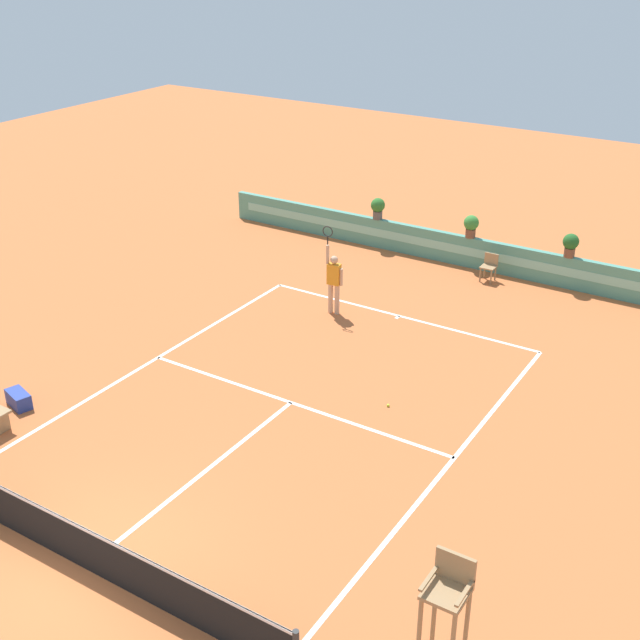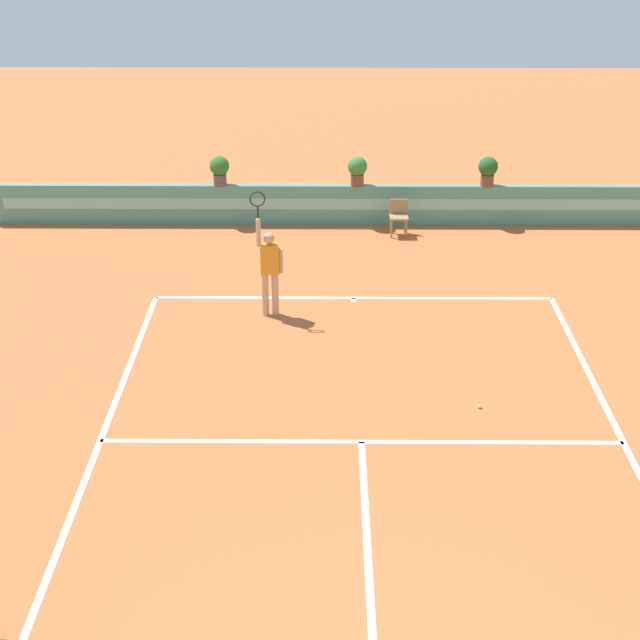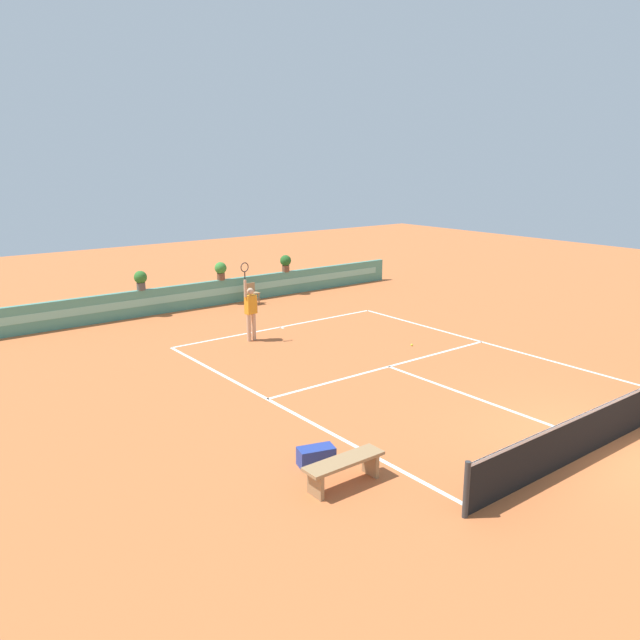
{
  "view_description": "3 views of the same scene",
  "coord_description": "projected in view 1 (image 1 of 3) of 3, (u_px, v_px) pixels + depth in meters",
  "views": [
    {
      "loc": [
        9.26,
        -7.07,
        10.11
      ],
      "look_at": [
        -0.67,
        8.74,
        1.0
      ],
      "focal_mm": 46.17,
      "sensor_mm": 36.0,
      "label": 1
    },
    {
      "loc": [
        -0.55,
        -6.58,
        8.34
      ],
      "look_at": [
        -0.67,
        8.74,
        1.0
      ],
      "focal_mm": 54.78,
      "sensor_mm": 36.0,
      "label": 2
    },
    {
      "loc": [
        -11.9,
        -5.82,
        5.69
      ],
      "look_at": [
        -0.67,
        8.74,
        1.0
      ],
      "focal_mm": 35.25,
      "sensor_mm": 36.0,
      "label": 3
    }
  ],
  "objects": [
    {
      "name": "gear_bag",
      "position": [
        19.0,
        399.0,
        18.9
      ],
      "size": [
        0.77,
        0.55,
        0.36
      ],
      "primitive_type": "cube",
      "rotation": [
        0.0,
        0.0,
        -0.29
      ],
      "color": "navy",
      "rests_on": "ground"
    },
    {
      "name": "net",
      "position": [
        81.0,
        545.0,
        14.01
      ],
      "size": [
        8.92,
        0.1,
        1.0
      ],
      "color": "#333333",
      "rests_on": "ground"
    },
    {
      "name": "back_wall_barrier",
      "position": [
        464.0,
        251.0,
        26.49
      ],
      "size": [
        18.0,
        0.21,
        1.0
      ],
      "color": "#4C8E7A",
      "rests_on": "ground"
    },
    {
      "name": "tennis_player",
      "position": [
        334.0,
        279.0,
        23.01
      ],
      "size": [
        0.62,
        0.26,
        2.58
      ],
      "color": "tan",
      "rests_on": "ground"
    },
    {
      "name": "potted_plant_left",
      "position": [
        378.0,
        207.0,
        27.61
      ],
      "size": [
        0.48,
        0.48,
        0.72
      ],
      "color": "#514C47",
      "rests_on": "back_wall_barrier"
    },
    {
      "name": "umpire_chair",
      "position": [
        447.0,
        605.0,
        11.67
      ],
      "size": [
        0.6,
        0.6,
        2.14
      ],
      "color": "#99754C",
      "rests_on": "ground"
    },
    {
      "name": "court_lines",
      "position": [
        299.0,
        396.0,
        19.35
      ],
      "size": [
        8.32,
        11.94,
        0.01
      ],
      "color": "white",
      "rests_on": "ground"
    },
    {
      "name": "potted_plant_right",
      "position": [
        571.0,
        244.0,
        24.49
      ],
      "size": [
        0.48,
        0.48,
        0.72
      ],
      "color": "brown",
      "rests_on": "back_wall_barrier"
    },
    {
      "name": "ball_kid_chair",
      "position": [
        489.0,
        266.0,
        25.39
      ],
      "size": [
        0.44,
        0.44,
        0.85
      ],
      "color": "#99754C",
      "rests_on": "ground"
    },
    {
      "name": "potted_plant_centre",
      "position": [
        471.0,
        225.0,
        26.0
      ],
      "size": [
        0.48,
        0.48,
        0.72
      ],
      "color": "brown",
      "rests_on": "back_wall_barrier"
    },
    {
      "name": "tennis_ball_near_baseline",
      "position": [
        388.0,
        405.0,
        18.94
      ],
      "size": [
        0.07,
        0.07,
        0.07
      ],
      "primitive_type": "sphere",
      "color": "#CCE033",
      "rests_on": "ground"
    },
    {
      "name": "ground_plane",
      "position": [
        281.0,
        410.0,
        18.8
      ],
      "size": [
        60.0,
        60.0,
        0.0
      ],
      "primitive_type": "plane",
      "color": "#BC6033"
    }
  ]
}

